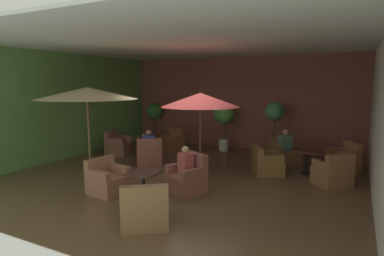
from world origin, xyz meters
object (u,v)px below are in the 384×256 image
patron_by_window (149,142)px  armchair_front_left_south (171,143)px  potted_tree_mid_left (224,117)px  patron_with_friend (285,141)px  armchair_front_left_north (118,146)px  cafe_table_front_right (144,181)px  potted_tree_left_corner (154,115)px  iced_drink_cup (143,136)px  armchair_mid_center_south (284,155)px  patio_umbrella_center_beige (87,94)px  armchair_front_right_east (108,180)px  armchair_mid_center_north (333,174)px  armchair_front_right_north (187,179)px  potted_tree_mid_right (274,118)px  armchair_front_left_east (149,154)px  armchair_front_right_south (144,210)px  armchair_mid_center_west (266,164)px  cafe_table_mid_center (307,155)px  cafe_table_front_left (147,142)px  patron_blue_shirt (185,162)px  patio_umbrella_tall_red (200,100)px  armchair_mid_center_east (344,161)px

patron_by_window → armchair_front_left_south: bearing=99.2°
potted_tree_mid_left → patron_with_friend: bearing=-23.8°
armchair_front_left_north → cafe_table_front_right: bearing=-44.2°
potted_tree_left_corner → iced_drink_cup: (1.21, -2.51, -0.47)m
armchair_mid_center_south → patio_umbrella_center_beige: 6.23m
armchair_front_right_east → armchair_mid_center_north: (4.68, 2.98, 0.02)m
armchair_front_left_south → cafe_table_front_right: (2.20, -4.88, 0.18)m
armchair_front_right_north → potted_tree_mid_right: potted_tree_mid_right is taller
patron_by_window → patron_with_friend: patron_with_friend is taller
patio_umbrella_center_beige → potted_tree_left_corner: 5.45m
potted_tree_mid_left → patio_umbrella_center_beige: bearing=-112.0°
patio_umbrella_center_beige → armchair_front_left_east: bearing=71.6°
armchair_front_right_south → iced_drink_cup: size_ratio=9.96×
armchair_front_left_north → armchair_mid_center_west: armchair_front_left_north is taller
cafe_table_mid_center → armchair_front_left_east: bearing=-166.5°
cafe_table_front_left → patron_blue_shirt: patron_blue_shirt is taller
potted_tree_mid_right → patron_by_window: 4.43m
armchair_front_right_east → potted_tree_left_corner: bearing=113.9°
patio_umbrella_tall_red → potted_tree_mid_left: (-0.47, 3.06, -0.78)m
armchair_front_right_south → potted_tree_left_corner: (-4.49, 7.09, 0.91)m
armchair_front_right_east → potted_tree_left_corner: size_ratio=0.52×
armchair_front_left_east → patron_blue_shirt: bearing=-38.9°
patio_umbrella_center_beige → patron_blue_shirt: patio_umbrella_center_beige is taller
cafe_table_front_left → armchair_mid_center_north: 6.14m
armchair_front_left_east → armchair_mid_center_north: 5.39m
armchair_front_right_south → cafe_table_mid_center: (2.10, 4.93, 0.26)m
armchair_front_left_north → armchair_front_left_south: armchair_front_left_south is taller
potted_tree_left_corner → patron_by_window: bearing=-59.3°
cafe_table_front_left → potted_tree_mid_right: potted_tree_mid_right is taller
cafe_table_mid_center → armchair_front_left_south: bearing=170.0°
iced_drink_cup → armchair_front_left_east: bearing=-45.5°
patio_umbrella_center_beige → patron_blue_shirt: bearing=0.5°
armchair_front_right_south → armchair_mid_center_north: size_ratio=1.05×
armchair_front_left_north → armchair_front_left_south: (1.51, 1.27, -0.00)m
armchair_mid_center_south → patron_blue_shirt: (-1.51, -3.83, 0.43)m
armchair_front_right_south → potted_tree_mid_left: size_ratio=0.60×
patron_by_window → armchair_front_left_north: bearing=159.5°
armchair_mid_center_south → patron_by_window: patron_by_window is taller
armchair_front_left_north → armchair_mid_center_north: armchair_mid_center_north is taller
cafe_table_mid_center → patron_with_friend: size_ratio=1.07×
cafe_table_front_left → armchair_mid_center_west: size_ratio=0.70×
potted_tree_mid_left → patron_with_friend: potted_tree_mid_left is taller
armchair_front_right_south → patio_umbrella_center_beige: patio_umbrella_center_beige is taller
armchair_mid_center_west → patio_umbrella_tall_red: bearing=-162.1°
armchair_mid_center_east → patron_blue_shirt: (-3.25, -3.64, 0.40)m
iced_drink_cup → armchair_mid_center_east: bearing=8.9°
patio_umbrella_tall_red → iced_drink_cup: patio_umbrella_tall_red is taller
potted_tree_mid_left → armchair_front_right_east: bearing=-96.4°
cafe_table_front_right → patron_blue_shirt: size_ratio=1.03×
armchair_mid_center_north → armchair_mid_center_east: bearing=82.6°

